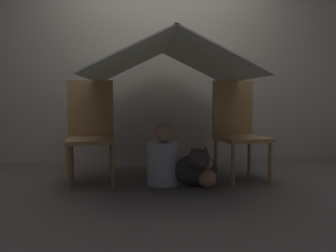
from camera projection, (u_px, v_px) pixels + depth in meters
The scene contains 8 objects.
ground_plane at pixel (169, 184), 3.03m from camera, with size 8.80×8.80×0.00m, color #47423D.
wall_back at pixel (161, 61), 4.05m from camera, with size 7.00×0.05×2.50m.
chair_left at pixel (91, 128), 3.10m from camera, with size 0.49×0.49×0.97m.
chair_right at pixel (238, 127), 3.22m from camera, with size 0.51×0.51×0.97m.
sheet_canopy at pixel (168, 60), 3.02m from camera, with size 1.44×1.49×0.36m.
person_front at pixel (163, 159), 3.02m from camera, with size 0.30×0.30×0.57m.
dog at pixel (197, 167), 2.92m from camera, with size 0.40×0.38×0.39m.
plush_toy at pixel (207, 176), 2.90m from camera, with size 0.17×0.17×0.26m.
Camera 1 is at (-0.26, -2.96, 0.80)m, focal length 35.00 mm.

